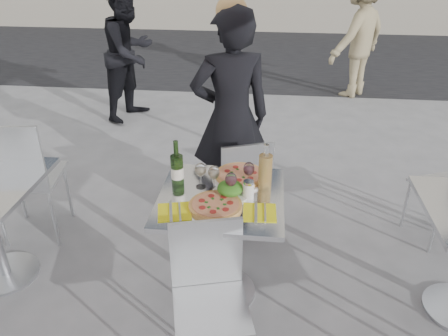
# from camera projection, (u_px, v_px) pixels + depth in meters

# --- Properties ---
(ground) EXTENTS (80.00, 80.00, 0.00)m
(ground) POSITION_uv_depth(u_px,v_px,m) (222.00, 292.00, 2.88)
(ground) COLOR slate
(street_asphalt) EXTENTS (24.00, 5.00, 0.00)m
(street_asphalt) POSITION_uv_depth(u_px,v_px,m) (259.00, 52.00, 8.56)
(street_asphalt) COLOR black
(street_asphalt) RESTS_ON ground
(main_table) EXTENTS (0.72, 0.72, 0.75)m
(main_table) POSITION_uv_depth(u_px,v_px,m) (221.00, 225.00, 2.62)
(main_table) COLOR #B7BABF
(main_table) RESTS_ON ground
(chair_far) EXTENTS (0.48, 0.49, 0.82)m
(chair_far) POSITION_uv_depth(u_px,v_px,m) (243.00, 181.00, 3.20)
(chair_far) COLOR silver
(chair_far) RESTS_ON ground
(chair_near) EXTENTS (0.46, 0.47, 0.83)m
(chair_near) POSITION_uv_depth(u_px,v_px,m) (209.00, 286.00, 2.24)
(chair_near) COLOR silver
(chair_near) RESTS_ON ground
(side_chair_lfar) EXTENTS (0.51, 0.52, 0.99)m
(side_chair_lfar) POSITION_uv_depth(u_px,v_px,m) (21.00, 172.00, 3.10)
(side_chair_lfar) COLOR silver
(side_chair_lfar) RESTS_ON ground
(woman_diner) EXTENTS (0.70, 0.56, 1.68)m
(woman_diner) POSITION_uv_depth(u_px,v_px,m) (231.00, 118.00, 3.33)
(woman_diner) COLOR black
(woman_diner) RESTS_ON ground
(pedestrian_a) EXTENTS (0.86, 0.96, 1.62)m
(pedestrian_a) POSITION_uv_depth(u_px,v_px,m) (130.00, 53.00, 5.24)
(pedestrian_a) COLOR black
(pedestrian_a) RESTS_ON ground
(pedestrian_b) EXTENTS (1.19, 1.24, 1.69)m
(pedestrian_b) POSITION_uv_depth(u_px,v_px,m) (358.00, 35.00, 5.96)
(pedestrian_b) COLOR #988862
(pedestrian_b) RESTS_ON ground
(pizza_near) EXTENTS (0.30, 0.30, 0.02)m
(pizza_near) POSITION_uv_depth(u_px,v_px,m) (215.00, 205.00, 2.41)
(pizza_near) COLOR #E1AA58
(pizza_near) RESTS_ON main_table
(pizza_far) EXTENTS (0.35, 0.35, 0.03)m
(pizza_far) POSITION_uv_depth(u_px,v_px,m) (240.00, 176.00, 2.69)
(pizza_far) COLOR white
(pizza_far) RESTS_ON main_table
(salad_plate) EXTENTS (0.22, 0.22, 0.09)m
(salad_plate) POSITION_uv_depth(u_px,v_px,m) (230.00, 190.00, 2.51)
(salad_plate) COLOR white
(salad_plate) RESTS_ON main_table
(wine_bottle) EXTENTS (0.07, 0.08, 0.29)m
(wine_bottle) POSITION_uv_depth(u_px,v_px,m) (177.00, 169.00, 2.56)
(wine_bottle) COLOR #315921
(wine_bottle) RESTS_ON main_table
(carafe) EXTENTS (0.08, 0.08, 0.29)m
(carafe) POSITION_uv_depth(u_px,v_px,m) (265.00, 171.00, 2.53)
(carafe) COLOR tan
(carafe) RESTS_ON main_table
(sugar_shaker) EXTENTS (0.06, 0.06, 0.11)m
(sugar_shaker) POSITION_uv_depth(u_px,v_px,m) (248.00, 189.00, 2.48)
(sugar_shaker) COLOR white
(sugar_shaker) RESTS_ON main_table
(wineglass_white_a) EXTENTS (0.07, 0.07, 0.16)m
(wineglass_white_a) POSITION_uv_depth(u_px,v_px,m) (200.00, 171.00, 2.56)
(wineglass_white_a) COLOR white
(wineglass_white_a) RESTS_ON main_table
(wineglass_white_b) EXTENTS (0.07, 0.07, 0.16)m
(wineglass_white_b) POSITION_uv_depth(u_px,v_px,m) (214.00, 173.00, 2.53)
(wineglass_white_b) COLOR white
(wineglass_white_b) RESTS_ON main_table
(wineglass_red_a) EXTENTS (0.07, 0.07, 0.16)m
(wineglass_red_a) POSITION_uv_depth(u_px,v_px,m) (231.00, 180.00, 2.46)
(wineglass_red_a) COLOR white
(wineglass_red_a) RESTS_ON main_table
(wineglass_red_b) EXTENTS (0.07, 0.07, 0.16)m
(wineglass_red_b) POSITION_uv_depth(u_px,v_px,m) (249.00, 170.00, 2.57)
(wineglass_red_b) COLOR white
(wineglass_red_b) RESTS_ON main_table
(napkin_left) EXTENTS (0.22, 0.22, 0.01)m
(napkin_left) POSITION_uv_depth(u_px,v_px,m) (174.00, 212.00, 2.37)
(napkin_left) COLOR #F3F515
(napkin_left) RESTS_ON main_table
(napkin_right) EXTENTS (0.19, 0.20, 0.01)m
(napkin_right) POSITION_uv_depth(u_px,v_px,m) (260.00, 212.00, 2.37)
(napkin_right) COLOR #F3F515
(napkin_right) RESTS_ON main_table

